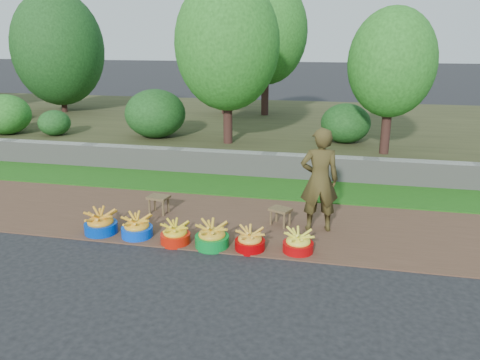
% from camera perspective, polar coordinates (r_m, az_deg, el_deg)
% --- Properties ---
extents(ground_plane, '(120.00, 120.00, 0.00)m').
position_cam_1_polar(ground_plane, '(6.93, -1.86, -9.04)').
color(ground_plane, black).
rests_on(ground_plane, ground).
extents(dirt_shoulder, '(80.00, 2.50, 0.02)m').
position_cam_1_polar(dirt_shoulder, '(8.04, 0.33, -5.18)').
color(dirt_shoulder, '#513627').
rests_on(dirt_shoulder, ground).
extents(grass_verge, '(80.00, 1.50, 0.04)m').
position_cam_1_polar(grass_verge, '(9.89, 2.75, -0.87)').
color(grass_verge, '#205C14').
rests_on(grass_verge, ground).
extents(retaining_wall, '(80.00, 0.35, 0.55)m').
position_cam_1_polar(retaining_wall, '(10.62, 3.55, 1.80)').
color(retaining_wall, gray).
rests_on(retaining_wall, ground).
extents(earth_bank, '(80.00, 10.00, 0.50)m').
position_cam_1_polar(earth_bank, '(15.37, 6.42, 6.33)').
color(earth_bank, '#393B1E').
rests_on(earth_bank, ground).
extents(vegetation, '(36.83, 7.59, 4.46)m').
position_cam_1_polar(vegetation, '(13.59, -5.09, 15.33)').
color(vegetation, '#301B16').
rests_on(vegetation, earth_bank).
extents(basin_a, '(0.52, 0.52, 0.39)m').
position_cam_1_polar(basin_a, '(7.88, -16.62, -5.12)').
color(basin_a, '#0034AF').
rests_on(basin_a, ground).
extents(basin_b, '(0.49, 0.49, 0.37)m').
position_cam_1_polar(basin_b, '(7.60, -12.46, -5.70)').
color(basin_b, '#023FDB').
rests_on(basin_b, ground).
extents(basin_c, '(0.46, 0.46, 0.34)m').
position_cam_1_polar(basin_c, '(7.28, -7.89, -6.57)').
color(basin_c, '#BC1607').
rests_on(basin_c, ground).
extents(basin_d, '(0.51, 0.51, 0.38)m').
position_cam_1_polar(basin_d, '(7.10, -3.44, -6.90)').
color(basin_d, '#067E29').
rests_on(basin_d, ground).
extents(basin_e, '(0.45, 0.45, 0.34)m').
position_cam_1_polar(basin_e, '(7.00, 1.22, -7.42)').
color(basin_e, '#A30004').
rests_on(basin_e, ground).
extents(basin_f, '(0.45, 0.45, 0.34)m').
position_cam_1_polar(basin_f, '(6.97, 7.10, -7.64)').
color(basin_f, '#AA0507').
rests_on(basin_f, ground).
extents(stool_left, '(0.40, 0.33, 0.32)m').
position_cam_1_polar(stool_left, '(8.48, -9.90, -2.36)').
color(stool_left, brown).
rests_on(stool_left, dirt_shoulder).
extents(stool_right, '(0.42, 0.38, 0.30)m').
position_cam_1_polar(stool_right, '(7.84, 4.95, -3.88)').
color(stool_right, brown).
rests_on(stool_right, dirt_shoulder).
extents(vendor_woman, '(0.68, 0.51, 1.70)m').
position_cam_1_polar(vendor_woman, '(7.55, 9.66, -0.00)').
color(vendor_woman, black).
rests_on(vendor_woman, dirt_shoulder).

